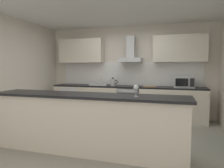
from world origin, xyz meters
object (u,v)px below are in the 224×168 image
Objects in this scene: range_hood at (131,54)px; chopping_board at (150,86)px; sink at (100,84)px; kettle at (113,82)px; refrigerator at (73,100)px; oven at (129,102)px; microwave at (184,82)px; wine_glass at (136,88)px.

range_hood reaches higher than chopping_board.
kettle is at bearing -6.25° from sink.
refrigerator is at bearing 179.47° from chopping_board.
refrigerator is at bearing -179.91° from oven.
oven is at bearing 178.87° from microwave.
range_hood is at bearing 164.36° from chopping_board.
refrigerator is 2.50× the size of chopping_board.
kettle is at bearing -175.93° from oven.
range_hood is at bearing 19.01° from kettle.
microwave reaches higher than chopping_board.
oven is 1.53m from microwave.
microwave reaches higher than kettle.
kettle is (-0.47, -0.03, 0.55)m from oven.
oven is 1.33m from range_hood.
kettle is 0.40× the size of range_hood.
kettle is (1.26, -0.03, 0.58)m from refrigerator.
microwave is 0.88m from chopping_board.
wine_glass is 0.52× the size of chopping_board.
refrigerator is 0.99m from sink.
chopping_board is (1.43, -0.03, -0.02)m from sink.
kettle is 0.85× the size of chopping_board.
microwave reaches higher than refrigerator.
sink is 1.43m from chopping_board.
microwave is at bearing -0.28° from chopping_board.
microwave reaches higher than sink.
sink reaches higher than wine_glass.
microwave is at bearing 0.18° from kettle.
wine_glass is (-0.81, -2.45, 0.05)m from microwave.
kettle is 2.67m from wine_glass.
wine_glass is (0.60, -2.60, -0.69)m from range_hood.
sink is at bearing 179.29° from oven.
refrigerator is 1.18× the size of range_hood.
range_hood is (-1.41, 0.16, 0.74)m from microwave.
kettle reaches higher than chopping_board.
microwave reaches higher than oven.
oven is 1.73m from refrigerator.
oven is at bearing 103.67° from wine_glass.
refrigerator is at bearing 178.59° from kettle.
sink is at bearing -172.35° from range_hood.
sink is 0.42m from kettle.
refrigerator is 3.21m from microwave.
sink reaches higher than kettle.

